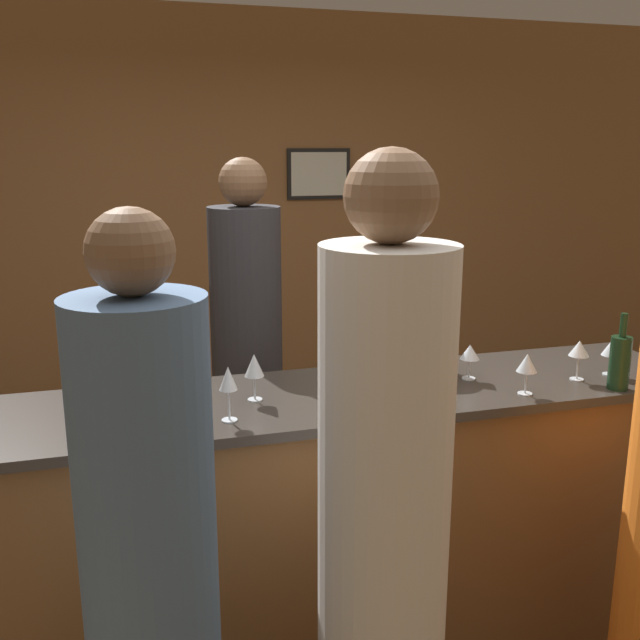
{
  "coord_description": "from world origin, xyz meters",
  "views": [
    {
      "loc": [
        -0.8,
        -2.34,
        1.93
      ],
      "look_at": [
        -0.1,
        0.1,
        1.31
      ],
      "focal_mm": 40.0,
      "sensor_mm": 36.0,
      "label": 1
    }
  ],
  "objects": [
    {
      "name": "back_wall",
      "position": [
        0.0,
        2.46,
        1.4
      ],
      "size": [
        8.0,
        0.08,
        2.8
      ],
      "color": "olive",
      "rests_on": "ground_plane"
    },
    {
      "name": "bar_counter",
      "position": [
        0.0,
        0.0,
        0.53
      ],
      "size": [
        2.7,
        0.62,
        1.06
      ],
      "color": "brown",
      "rests_on": "ground_plane"
    },
    {
      "name": "bartender",
      "position": [
        -0.25,
        0.81,
        0.89
      ],
      "size": [
        0.33,
        0.33,
        1.89
      ],
      "rotation": [
        0.0,
        0.0,
        3.14
      ],
      "color": "#2D2D33",
      "rests_on": "ground_plane"
    },
    {
      "name": "guest_1",
      "position": [
        -0.17,
        -0.76,
        0.91
      ],
      "size": [
        0.35,
        0.35,
        1.93
      ],
      "color": "silver",
      "rests_on": "ground_plane"
    },
    {
      "name": "guest_2",
      "position": [
        -0.77,
        -0.79,
        0.85
      ],
      "size": [
        0.32,
        0.32,
        1.81
      ],
      "color": "#4C6B93",
      "rests_on": "ground_plane"
    },
    {
      "name": "wine_bottle_0",
      "position": [
        0.94,
        -0.24,
        1.17
      ],
      "size": [
        0.08,
        0.08,
        0.29
      ],
      "color": "black",
      "rests_on": "bar_counter"
    },
    {
      "name": "ice_bucket",
      "position": [
        0.34,
        0.16,
        1.15
      ],
      "size": [
        0.2,
        0.2,
        0.19
      ],
      "color": "#9E9993",
      "rests_on": "bar_counter"
    },
    {
      "name": "wine_glass_0",
      "position": [
        0.47,
        0.01,
        1.17
      ],
      "size": [
        0.08,
        0.08,
        0.14
      ],
      "color": "silver",
      "rests_on": "bar_counter"
    },
    {
      "name": "wine_glass_1",
      "position": [
        -0.37,
        -0.0,
        1.19
      ],
      "size": [
        0.07,
        0.07,
        0.17
      ],
      "color": "silver",
      "rests_on": "bar_counter"
    },
    {
      "name": "wine_glass_2",
      "position": [
        1.02,
        -0.1,
        1.17
      ],
      "size": [
        0.08,
        0.08,
        0.14
      ],
      "color": "silver",
      "rests_on": "bar_counter"
    },
    {
      "name": "wine_glass_3",
      "position": [
        0.58,
        -0.21,
        1.18
      ],
      "size": [
        0.07,
        0.07,
        0.15
      ],
      "color": "silver",
      "rests_on": "bar_counter"
    },
    {
      "name": "wine_glass_4",
      "position": [
        0.86,
        -0.12,
        1.18
      ],
      "size": [
        0.08,
        0.08,
        0.16
      ],
      "color": "silver",
      "rests_on": "bar_counter"
    },
    {
      "name": "wine_glass_5",
      "position": [
        -0.73,
        0.0,
        1.17
      ],
      "size": [
        0.08,
        0.08,
        0.14
      ],
      "color": "silver",
      "rests_on": "bar_counter"
    },
    {
      "name": "wine_glass_7",
      "position": [
        -0.48,
        -0.17,
        1.2
      ],
      "size": [
        0.06,
        0.06,
        0.19
      ],
      "color": "silver",
      "rests_on": "bar_counter"
    }
  ]
}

